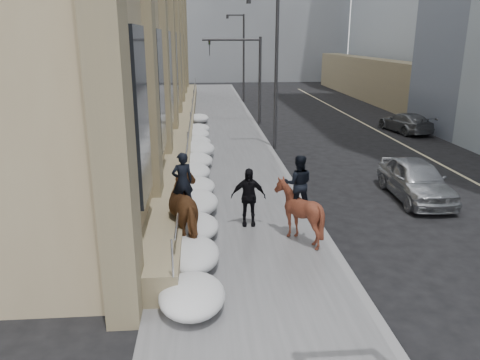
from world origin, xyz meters
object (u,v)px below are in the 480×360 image
mounted_horse_left (190,208)px  car_silver (416,179)px  car_grey (405,122)px  pedestrian (248,197)px  mounted_horse_right (298,206)px

mounted_horse_left → car_silver: size_ratio=0.60×
car_silver → car_grey: 13.79m
car_grey → mounted_horse_left: bearing=40.4°
mounted_horse_left → pedestrian: size_ratio=1.42×
pedestrian → car_grey: (11.77, 15.21, -0.43)m
car_silver → car_grey: car_silver is taller
mounted_horse_right → car_silver: 6.43m
mounted_horse_right → car_grey: bearing=-113.4°
pedestrian → car_silver: size_ratio=0.42×
pedestrian → car_grey: size_ratio=0.43×
mounted_horse_left → car_grey: bearing=-148.3°
mounted_horse_right → car_grey: size_ratio=0.58×
mounted_horse_left → car_grey: size_ratio=0.61×
pedestrian → car_silver: bearing=22.4°
mounted_horse_left → car_silver: bearing=-175.5°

